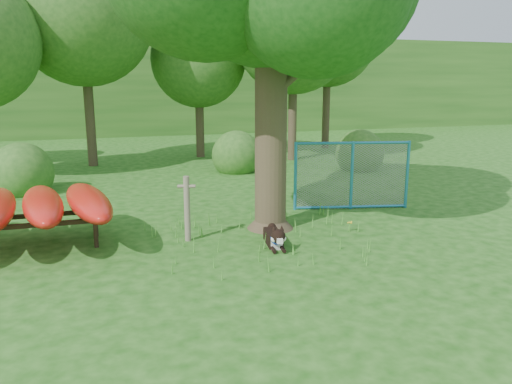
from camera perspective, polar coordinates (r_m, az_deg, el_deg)
name	(u,v)px	position (r m, az deg, el deg)	size (l,w,h in m)	color
ground	(266,258)	(9.46, 1.12, -7.52)	(80.00, 80.00, 0.00)	#174C0F
wooden_post	(187,207)	(10.33, -7.88, -1.70)	(0.37, 0.18, 1.37)	#6C6251
kayak_rack	(19,207)	(10.77, -25.46, -1.53)	(3.67, 3.30, 1.11)	black
husky_dog	(275,238)	(10.00, 2.19, -5.24)	(0.44, 1.20, 0.54)	black
fence_section	(352,175)	(13.03, 10.89, 1.87)	(2.94, 0.78, 2.93)	teal
wildflower_clump	(350,223)	(11.17, 10.69, -3.54)	(0.11, 0.11, 0.24)	#4B9631
bg_tree_b	(83,15)	(20.52, -19.20, 18.52)	(5.20, 5.20, 8.22)	#3A2E1F
bg_tree_c	(198,60)	(21.85, -6.61, 14.75)	(4.00, 4.00, 6.12)	#3A2E1F
bg_tree_d	(294,34)	(21.02, 4.33, 17.55)	(4.80, 4.80, 7.50)	#3A2E1F
bg_tree_e	(328,38)	(24.99, 8.26, 17.00)	(4.60, 4.60, 7.55)	#3A2E1F
shrub_left	(24,193)	(16.34, -24.98, -0.09)	(1.80, 1.80, 1.80)	#2A5B1D
shrub_right	(359,169)	(19.18, 11.66, 2.56)	(1.80, 1.80, 1.80)	#2A5B1D
shrub_mid	(237,171)	(18.36, -2.23, 2.37)	(1.80, 1.80, 1.80)	#2A5B1D
wooded_hillside	(134,85)	(36.50, -13.80, 11.83)	(80.00, 12.00, 6.00)	#2A5B1D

